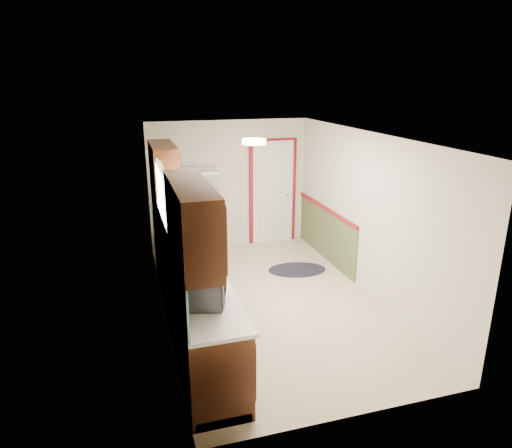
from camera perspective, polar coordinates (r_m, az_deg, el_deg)
room_shell at (r=6.32m, az=1.87°, el=0.10°), size 3.20×5.20×2.52m
kitchen_run at (r=5.93m, az=-8.72°, el=-5.34°), size 0.63×4.00×2.20m
back_wall_trim at (r=8.73m, az=3.50°, el=2.93°), size 1.12×2.30×2.08m
ceiling_fixture at (r=5.79m, az=-0.25°, el=10.26°), size 0.30×0.30×0.06m
microwave at (r=4.67m, az=-6.29°, el=-7.47°), size 0.45×0.63×0.38m
refrigerator at (r=8.19m, az=-7.19°, el=1.28°), size 0.73×0.71×1.63m
rug at (r=7.84m, az=5.16°, el=-5.70°), size 1.07×0.78×0.01m
cooktop at (r=6.97m, az=-9.77°, el=-0.60°), size 0.53×0.63×0.02m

